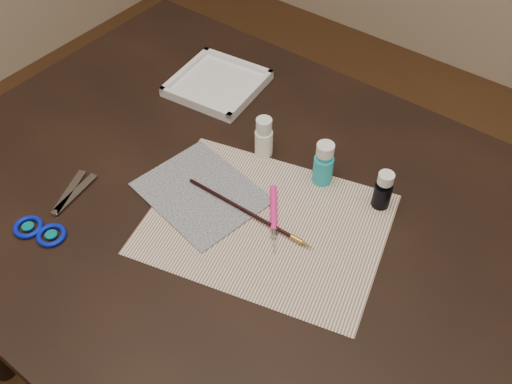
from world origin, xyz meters
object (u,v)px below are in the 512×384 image
Objects in this scene: palette_tray at (217,83)px; paint_bottle_navy at (383,190)px; scissors at (57,205)px; paper at (266,224)px; paint_bottle_white at (264,137)px; paint_bottle_cyan at (324,163)px; canvas at (201,192)px.

paint_bottle_navy is at bearing -11.19° from palette_tray.
scissors is at bearing -142.39° from paint_bottle_navy.
scissors is (-0.33, -0.20, 0.00)m from paper.
palette_tray is at bearing 141.84° from paper.
scissors is 1.09× the size of palette_tray.
paint_bottle_white reaches higher than paint_bottle_navy.
paint_bottle_navy reaches higher than paper.
paint_bottle_white reaches higher than paper.
paper is at bearing -97.84° from paint_bottle_cyan.
paint_bottle_cyan is at bearing 2.70° from paint_bottle_white.
paint_bottle_navy is 0.43× the size of palette_tray.
paint_bottle_navy reaches higher than scissors.
paint_bottle_white reaches higher than palette_tray.
paint_bottle_navy is at bearing 32.38° from canvas.
canvas is at bearing -99.85° from paint_bottle_white.
paint_bottle_white is at bearing -177.30° from paint_bottle_cyan.
palette_tray reaches higher than paper.
paint_bottle_cyan reaches higher than palette_tray.
paint_bottle_cyan is 0.49m from scissors.
scissors is (-0.19, -0.18, 0.00)m from canvas.
paint_bottle_cyan is 0.36m from palette_tray.
canvas is 2.53× the size of paint_bottle_white.
palette_tray is (-0.18, 0.27, 0.01)m from canvas.
paint_bottle_white is 0.24m from palette_tray.
paint_bottle_navy is at bearing -74.57° from scissors.
paint_bottle_navy is at bearing 49.44° from paper.
paint_bottle_cyan is (0.02, 0.15, 0.04)m from paper.
scissors is (-0.35, -0.34, -0.04)m from paint_bottle_cyan.
palette_tray is (-0.21, 0.11, -0.03)m from paint_bottle_white.
paint_bottle_navy is (0.14, 0.16, 0.04)m from paper.
paper is 0.14m from canvas.
paint_bottle_cyan reaches higher than canvas.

